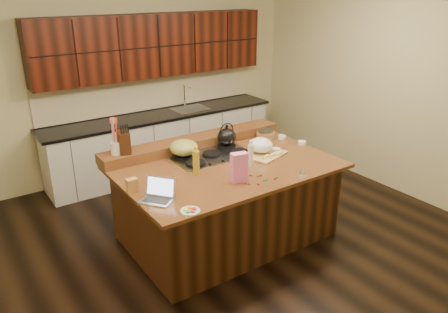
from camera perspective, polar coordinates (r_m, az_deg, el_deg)
room at (r=4.73m, az=0.34°, el=3.76°), size 5.52×5.02×2.72m
island at (r=5.07m, az=0.32°, el=-5.81°), size 2.40×1.60×0.92m
back_ledge at (r=5.40m, az=-3.89°, el=1.91°), size 2.40×0.30×0.12m
cooktop at (r=5.10m, az=-1.59°, el=0.19°), size 0.92×0.52×0.05m
back_counter at (r=6.82m, az=-8.30°, el=6.00°), size 3.70×0.66×2.40m
kettle at (r=5.31m, az=0.36°, el=2.61°), size 0.29×0.29×0.21m
green_bowl at (r=5.02m, az=-5.28°, el=1.19°), size 0.36×0.36×0.18m
laptop at (r=4.13m, az=-8.56°, el=-4.88°), size 0.36×0.37×0.20m
oil_bottle at (r=4.57m, az=-3.67°, el=-0.85°), size 0.08×0.08×0.27m
vinegar_bottle at (r=4.80m, az=3.48°, el=0.14°), size 0.08×0.08×0.25m
wooden_tray at (r=5.16m, az=4.94°, el=1.21°), size 0.57×0.48×0.20m
ramekin_a at (r=5.56m, az=10.15°, el=1.77°), size 0.12×0.12×0.04m
ramekin_b at (r=5.27m, az=6.84°, el=0.85°), size 0.12×0.12×0.04m
ramekin_c at (r=5.73m, az=7.57°, el=2.53°), size 0.12×0.12×0.04m
strainer_bowl at (r=5.70m, az=5.45°, el=2.77°), size 0.30×0.30×0.09m
kitchen_timer at (r=4.71m, az=10.26°, el=-1.83°), size 0.10×0.10×0.07m
pink_bag at (r=4.41m, az=1.98°, el=-1.44°), size 0.18×0.12×0.31m
candy_plate at (r=3.91m, az=-4.43°, el=-7.10°), size 0.24×0.24×0.01m
package_box at (r=4.30m, az=-11.93°, el=-3.75°), size 0.11×0.08×0.15m
utensil_crock at (r=4.96m, az=-13.89°, el=1.06°), size 0.15×0.15×0.14m
knife_block at (r=4.97m, az=-12.96°, el=1.85°), size 0.17×0.22×0.25m
gumdrop_0 at (r=4.60m, az=4.83°, el=-2.47°), size 0.02×0.02×0.02m
gumdrop_1 at (r=4.57m, az=6.92°, el=-2.71°), size 0.02×0.02×0.02m
gumdrop_2 at (r=4.60m, az=3.38°, el=-2.39°), size 0.02×0.02×0.02m
gumdrop_3 at (r=4.59m, az=4.46°, el=-2.53°), size 0.02×0.02×0.02m
gumdrop_4 at (r=4.50m, az=2.75°, el=-2.99°), size 0.02×0.02×0.02m
gumdrop_5 at (r=4.49m, az=5.24°, el=-3.12°), size 0.02×0.02×0.02m
gumdrop_6 at (r=4.41m, az=4.53°, el=-3.59°), size 0.02×0.02×0.02m
gumdrop_7 at (r=4.50m, az=5.62°, el=-3.05°), size 0.02×0.02×0.02m
gumdrop_8 at (r=4.40m, az=3.31°, el=-3.59°), size 0.02×0.02×0.02m
gumdrop_9 at (r=4.42m, az=3.24°, el=-3.49°), size 0.02×0.02×0.02m
gumdrop_10 at (r=4.54m, az=6.65°, el=-2.88°), size 0.02×0.02×0.02m
gumdrop_11 at (r=4.42m, az=4.42°, el=-3.50°), size 0.02×0.02×0.02m
gumdrop_12 at (r=4.41m, az=2.87°, el=-3.50°), size 0.02×0.02×0.02m
gumdrop_13 at (r=4.60m, az=3.63°, el=-2.44°), size 0.02×0.02×0.02m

